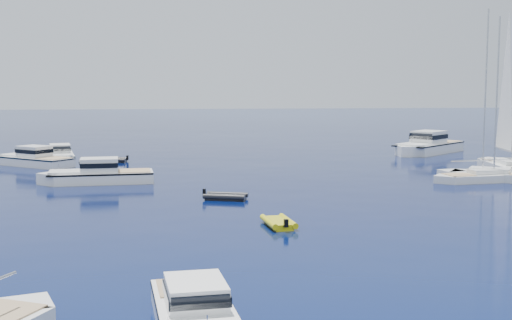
{
  "coord_description": "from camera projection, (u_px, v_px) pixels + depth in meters",
  "views": [
    {
      "loc": [
        -8.82,
        -29.78,
        8.45
      ],
      "look_at": [
        -2.53,
        25.47,
        2.2
      ],
      "focal_mm": 47.73,
      "sensor_mm": 36.0,
      "label": 1
    }
  ],
  "objects": [
    {
      "name": "motor_cruiser_far_l",
      "position": [
        33.0,
        166.0,
        70.39
      ],
      "size": [
        9.85,
        8.67,
        2.65
      ],
      "primitive_type": null,
      "rotation": [
        0.0,
        0.0,
        0.91
      ],
      "color": "white",
      "rests_on": "ground"
    },
    {
      "name": "tender_yellow",
      "position": [
        279.0,
        226.0,
        40.51
      ],
      "size": [
        2.22,
        3.52,
        0.95
      ],
      "primitive_type": null,
      "rotation": [
        0.0,
        0.0,
        0.11
      ],
      "color": "#C2BC0B",
      "rests_on": "ground"
    },
    {
      "name": "tender_grey_near",
      "position": [
        226.0,
        200.0,
        49.83
      ],
      "size": [
        3.66,
        2.74,
        0.95
      ],
      "primitive_type": null,
      "rotation": [
        0.0,
        0.0,
        4.4
      ],
      "color": "black",
      "rests_on": "ground"
    },
    {
      "name": "motor_cruiser_horizon",
      "position": [
        60.0,
        162.0,
        74.14
      ],
      "size": [
        4.64,
        9.61,
        2.42
      ],
      "primitive_type": null,
      "rotation": [
        0.0,
        0.0,
        3.35
      ],
      "color": "white",
      "rests_on": "ground"
    },
    {
      "name": "ground",
      "position": [
        373.0,
        268.0,
        31.34
      ],
      "size": [
        400.0,
        400.0,
        0.0
      ],
      "primitive_type": "plane",
      "color": "#08194C",
      "rests_on": "ground"
    },
    {
      "name": "tender_grey_far",
      "position": [
        109.0,
        162.0,
        73.68
      ],
      "size": [
        4.44,
        2.89,
        0.95
      ],
      "primitive_type": null,
      "rotation": [
        0.0,
        0.0,
        1.4
      ],
      "color": "black",
      "rests_on": "ground"
    },
    {
      "name": "sailboat_sails_r",
      "position": [
        507.0,
        171.0,
        65.96
      ],
      "size": [
        4.6,
        12.34,
        17.7
      ],
      "primitive_type": null,
      "rotation": [
        0.0,
        0.0,
        3.02
      ],
      "color": "silver",
      "rests_on": "ground"
    },
    {
      "name": "motor_cruiser_centre",
      "position": [
        97.0,
        183.0,
        58.13
      ],
      "size": [
        10.67,
        4.09,
        2.74
      ],
      "primitive_type": null,
      "rotation": [
        0.0,
        0.0,
        1.66
      ],
      "color": "silver",
      "rests_on": "ground"
    },
    {
      "name": "sailboat_centre",
      "position": [
        483.0,
        181.0,
        59.03
      ],
      "size": [
        10.25,
        3.89,
        14.69
      ],
      "primitive_type": null,
      "rotation": [
        0.0,
        0.0,
        4.84
      ],
      "color": "silver",
      "rests_on": "ground"
    },
    {
      "name": "motor_cruiser_distant",
      "position": [
        427.0,
        153.0,
        82.99
      ],
      "size": [
        12.54,
        11.95,
        3.49
      ],
      "primitive_type": null,
      "rotation": [
        0.0,
        0.0,
        2.31
      ],
      "color": "white",
      "rests_on": "ground"
    },
    {
      "name": "sailboat_mid_r",
      "position": [
        495.0,
        180.0,
        59.7
      ],
      "size": [
        10.26,
        8.12,
        15.46
      ],
      "primitive_type": null,
      "rotation": [
        0.0,
        0.0,
        0.98
      ],
      "color": "silver",
      "rests_on": "ground"
    }
  ]
}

